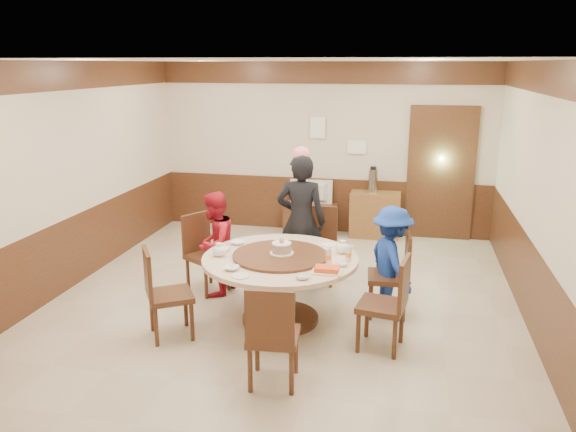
% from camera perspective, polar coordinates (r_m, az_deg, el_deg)
% --- Properties ---
extents(room, '(6.00, 6.04, 2.84)m').
position_cam_1_polar(room, '(6.56, -0.25, 0.33)').
color(room, '#C1B39B').
rests_on(room, ground).
extents(banquet_table, '(1.69, 1.69, 0.78)m').
position_cam_1_polar(banquet_table, '(6.15, -0.79, -6.07)').
color(banquet_table, '#472716').
rests_on(banquet_table, ground).
extents(chair_0, '(0.48, 0.47, 0.97)m').
position_cam_1_polar(chair_0, '(6.49, 10.23, -7.33)').
color(chair_0, '#472716').
rests_on(chair_0, ground).
extents(chair_1, '(0.45, 0.46, 0.97)m').
position_cam_1_polar(chair_1, '(7.35, 3.16, -4.35)').
color(chair_1, '#472716').
rests_on(chair_1, ground).
extents(chair_2, '(0.61, 0.60, 0.97)m').
position_cam_1_polar(chair_2, '(7.12, -8.24, -5.16)').
color(chair_2, '#472716').
rests_on(chair_2, ground).
extents(chair_3, '(0.61, 0.61, 0.97)m').
position_cam_1_polar(chair_3, '(6.03, -12.02, -9.24)').
color(chair_3, '#472716').
rests_on(chair_3, ground).
extents(chair_4, '(0.48, 0.49, 0.97)m').
position_cam_1_polar(chair_4, '(5.09, -1.51, -13.70)').
color(chair_4, '#472716').
rests_on(chair_4, ground).
extents(chair_5, '(0.51, 0.51, 0.97)m').
position_cam_1_polar(chair_5, '(5.75, 9.62, -10.36)').
color(chair_5, '#472716').
rests_on(chair_5, ground).
extents(person_standing, '(0.63, 0.42, 1.71)m').
position_cam_1_polar(person_standing, '(7.04, 1.33, -0.53)').
color(person_standing, black).
rests_on(person_standing, ground).
extents(person_red, '(0.57, 0.69, 1.29)m').
position_cam_1_polar(person_red, '(6.89, -7.45, -2.82)').
color(person_red, '#B11727').
rests_on(person_red, ground).
extents(person_blue, '(0.79, 0.94, 1.26)m').
position_cam_1_polar(person_blue, '(6.40, 10.47, -4.53)').
color(person_blue, '#18399A').
rests_on(person_blue, ground).
extents(birthday_cake, '(0.26, 0.26, 0.18)m').
position_cam_1_polar(birthday_cake, '(6.06, -0.65, -3.27)').
color(birthday_cake, white).
rests_on(birthday_cake, banquet_table).
extents(teapot_left, '(0.17, 0.15, 0.13)m').
position_cam_1_polar(teapot_left, '(6.12, -7.00, -3.53)').
color(teapot_left, white).
rests_on(teapot_left, banquet_table).
extents(teapot_right, '(0.17, 0.15, 0.13)m').
position_cam_1_polar(teapot_right, '(6.20, 5.55, -3.24)').
color(teapot_right, white).
rests_on(teapot_right, banquet_table).
extents(bowl_0, '(0.16, 0.16, 0.04)m').
position_cam_1_polar(bowl_0, '(6.50, -5.12, -2.71)').
color(bowl_0, white).
rests_on(bowl_0, banquet_table).
extents(bowl_1, '(0.14, 0.14, 0.04)m').
position_cam_1_polar(bowl_1, '(5.46, 1.48, -6.20)').
color(bowl_1, white).
rests_on(bowl_1, banquet_table).
extents(bowl_2, '(0.15, 0.15, 0.04)m').
position_cam_1_polar(bowl_2, '(5.72, -5.75, -5.30)').
color(bowl_2, white).
rests_on(bowl_2, banquet_table).
extents(bowl_3, '(0.12, 0.12, 0.04)m').
position_cam_1_polar(bowl_3, '(5.83, 5.49, -4.89)').
color(bowl_3, white).
rests_on(bowl_3, banquet_table).
extents(bowl_4, '(0.14, 0.14, 0.04)m').
position_cam_1_polar(bowl_4, '(6.30, -6.61, -3.36)').
color(bowl_4, white).
rests_on(bowl_4, banquet_table).
extents(saucer_near, '(0.18, 0.18, 0.01)m').
position_cam_1_polar(saucer_near, '(5.54, -4.85, -6.09)').
color(saucer_near, white).
rests_on(saucer_near, banquet_table).
extents(saucer_far, '(0.18, 0.18, 0.01)m').
position_cam_1_polar(saucer_far, '(6.46, 4.10, -2.94)').
color(saucer_far, white).
rests_on(saucer_far, banquet_table).
extents(shrimp_platter, '(0.30, 0.20, 0.06)m').
position_cam_1_polar(shrimp_platter, '(5.63, 3.97, -5.51)').
color(shrimp_platter, white).
rests_on(shrimp_platter, banquet_table).
extents(bottle_0, '(0.06, 0.06, 0.16)m').
position_cam_1_polar(bottle_0, '(5.87, 4.16, -4.09)').
color(bottle_0, silver).
rests_on(bottle_0, banquet_table).
extents(bottle_1, '(0.06, 0.06, 0.16)m').
position_cam_1_polar(bottle_1, '(5.95, 6.18, -3.84)').
color(bottle_1, silver).
rests_on(bottle_1, banquet_table).
extents(tv_stand, '(0.85, 0.45, 0.50)m').
position_cam_1_polar(tv_stand, '(9.40, 2.29, -0.29)').
color(tv_stand, '#472716').
rests_on(tv_stand, ground).
extents(television, '(0.71, 0.14, 0.41)m').
position_cam_1_polar(television, '(9.29, 2.32, 2.40)').
color(television, gray).
rests_on(television, tv_stand).
extents(side_cabinet, '(0.80, 0.40, 0.75)m').
position_cam_1_polar(side_cabinet, '(9.28, 8.81, 0.13)').
color(side_cabinet, brown).
rests_on(side_cabinet, ground).
extents(thermos, '(0.15, 0.15, 0.38)m').
position_cam_1_polar(thermos, '(9.16, 8.63, 3.57)').
color(thermos, silver).
rests_on(thermos, side_cabinet).
extents(notice_left, '(0.25, 0.00, 0.35)m').
position_cam_1_polar(notice_left, '(9.31, 3.02, 8.96)').
color(notice_left, white).
rests_on(notice_left, room).
extents(notice_right, '(0.30, 0.00, 0.22)m').
position_cam_1_polar(notice_right, '(9.26, 7.00, 6.96)').
color(notice_right, white).
rests_on(notice_right, room).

